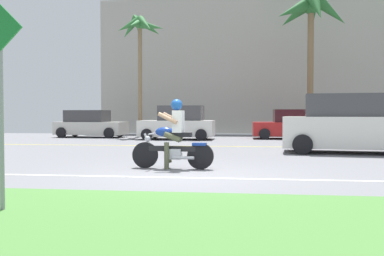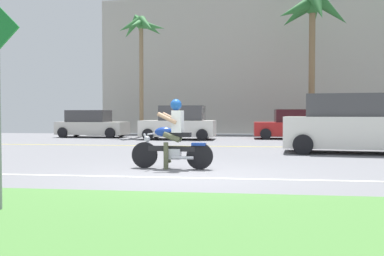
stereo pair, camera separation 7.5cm
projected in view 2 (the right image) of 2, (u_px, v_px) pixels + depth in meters
ground at (200, 161)px, 11.87m from camera, size 56.00×30.00×0.04m
grass_median at (132, 225)px, 4.83m from camera, size 56.00×3.80×0.06m
lane_line_near at (182, 178)px, 8.57m from camera, size 50.40×0.12×0.01m
lane_line_far at (213, 146)px, 16.87m from camera, size 50.40×0.12×0.01m
motorcyclist at (172, 139)px, 9.97m from camera, size 1.96×0.64×1.64m
suv_nearby at (355, 125)px, 13.93m from camera, size 4.80×2.56×1.94m
parked_car_0 at (91, 125)px, 23.57m from camera, size 3.93×2.04×1.49m
parked_car_1 at (179, 124)px, 21.56m from camera, size 3.78×2.06×1.70m
parked_car_2 at (294, 125)px, 22.02m from camera, size 4.01×2.03×1.52m
palm_tree_0 at (141, 32)px, 23.84m from camera, size 2.70×2.82×6.90m
palm_tree_2 at (311, 16)px, 24.07m from camera, size 4.43×4.48×8.25m
building_far at (265, 68)px, 29.25m from camera, size 21.86×4.00×8.88m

